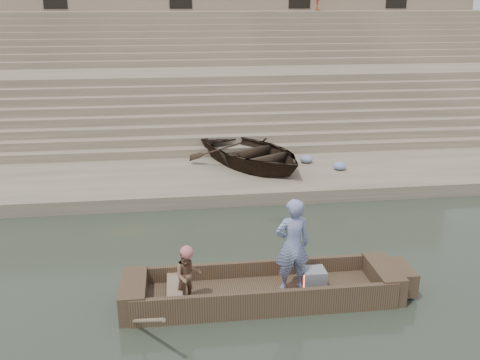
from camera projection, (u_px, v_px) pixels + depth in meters
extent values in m
plane|color=#283225|center=(325.00, 321.00, 10.11)|extent=(120.00, 120.00, 0.00)
cube|color=gray|center=(258.00, 178.00, 17.56)|extent=(32.00, 4.00, 0.40)
cube|color=gray|center=(232.00, 101.00, 24.22)|extent=(32.00, 3.00, 2.80)
cube|color=gray|center=(218.00, 59.00, 30.40)|extent=(32.00, 3.00, 5.20)
cube|color=gray|center=(248.00, 155.00, 19.62)|extent=(32.00, 0.50, 0.70)
cube|color=gray|center=(246.00, 148.00, 20.04)|extent=(32.00, 0.50, 1.00)
cube|color=gray|center=(245.00, 140.00, 20.47)|extent=(32.00, 0.50, 1.30)
cube|color=gray|center=(243.00, 134.00, 20.89)|extent=(32.00, 0.50, 1.60)
cube|color=gray|center=(241.00, 127.00, 21.31)|extent=(32.00, 0.50, 1.90)
cube|color=gray|center=(240.00, 121.00, 21.73)|extent=(32.00, 0.50, 2.20)
cube|color=gray|center=(238.00, 115.00, 22.15)|extent=(32.00, 0.50, 2.50)
cube|color=gray|center=(237.00, 109.00, 22.57)|extent=(32.00, 0.50, 2.80)
cube|color=gray|center=(228.00, 92.00, 25.81)|extent=(32.00, 0.50, 3.10)
cube|color=gray|center=(227.00, 87.00, 26.23)|extent=(32.00, 0.50, 3.40)
cube|color=gray|center=(226.00, 83.00, 26.65)|extent=(32.00, 0.50, 3.70)
cube|color=gray|center=(225.00, 78.00, 27.07)|extent=(32.00, 0.50, 4.00)
cube|color=gray|center=(224.00, 74.00, 27.50)|extent=(32.00, 0.50, 4.30)
cube|color=gray|center=(223.00, 70.00, 27.92)|extent=(32.00, 0.50, 4.60)
cube|color=gray|center=(222.00, 66.00, 28.34)|extent=(32.00, 0.50, 4.90)
cube|color=gray|center=(221.00, 62.00, 28.76)|extent=(32.00, 0.50, 5.20)
cube|color=gray|center=(212.00, 3.00, 33.19)|extent=(32.00, 5.00, 11.20)
cube|color=brown|center=(262.00, 295.00, 10.77)|extent=(5.00, 1.30, 0.22)
cube|color=brown|center=(267.00, 304.00, 10.14)|extent=(5.20, 0.12, 0.56)
cube|color=brown|center=(257.00, 273.00, 11.30)|extent=(5.20, 0.12, 0.56)
cube|color=brown|center=(134.00, 295.00, 10.41)|extent=(0.50, 1.30, 0.60)
cube|color=brown|center=(383.00, 279.00, 11.02)|extent=(0.50, 1.30, 0.60)
cube|color=brown|center=(402.00, 277.00, 11.06)|extent=(0.35, 0.90, 0.50)
cube|color=#937A5B|center=(175.00, 288.00, 10.47)|extent=(0.30, 1.20, 0.08)
cylinder|color=#937A5B|center=(139.00, 321.00, 9.58)|extent=(1.03, 2.10, 1.36)
sphere|color=#C36360|center=(187.00, 252.00, 10.04)|extent=(0.26, 0.26, 0.26)
imported|color=navy|center=(292.00, 245.00, 10.48)|extent=(0.76, 0.54, 1.96)
imported|color=#246D47|center=(188.00, 275.00, 10.20)|extent=(0.59, 0.49, 1.10)
cube|color=slate|center=(314.00, 278.00, 10.80)|extent=(0.46, 0.42, 0.40)
cube|color=#E5593F|center=(304.00, 279.00, 10.78)|extent=(0.04, 0.34, 0.32)
imported|color=#2D2116|center=(252.00, 153.00, 18.00)|extent=(5.05, 5.54, 0.94)
ellipsoid|color=#3F5999|center=(340.00, 166.00, 17.73)|extent=(0.44, 0.44, 0.26)
ellipsoid|color=#3F5999|center=(306.00, 159.00, 18.50)|extent=(0.44, 0.44, 0.26)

